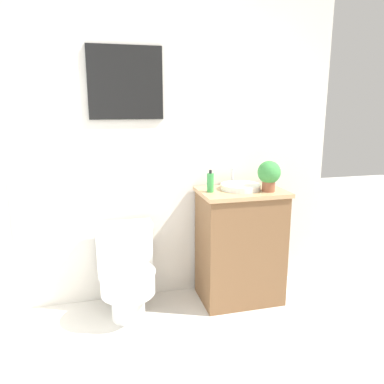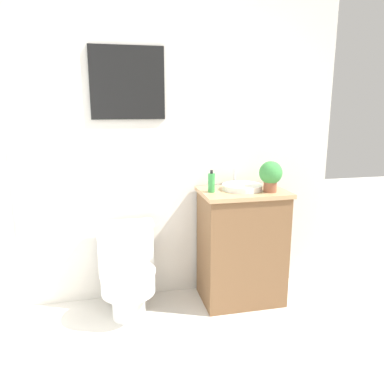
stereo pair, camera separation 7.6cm
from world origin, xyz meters
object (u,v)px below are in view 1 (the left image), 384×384
at_px(soap_bottle, 210,182).
at_px(sink, 240,187).
at_px(potted_plant, 269,174).
at_px(toilet, 126,272).

bearing_deg(soap_bottle, sink, 6.64).
distance_m(sink, potted_plant, 0.23).
height_order(toilet, sink, sink).
bearing_deg(soap_bottle, potted_plant, -11.82).
relative_size(soap_bottle, potted_plant, 0.72).
bearing_deg(toilet, potted_plant, -4.33).
bearing_deg(potted_plant, toilet, 175.67).
bearing_deg(soap_bottle, toilet, -179.24).
relative_size(sink, soap_bottle, 2.07).
height_order(soap_bottle, potted_plant, potted_plant).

